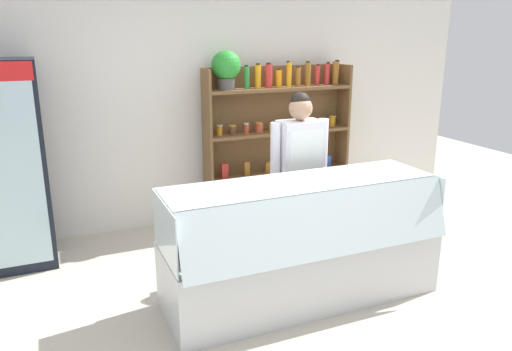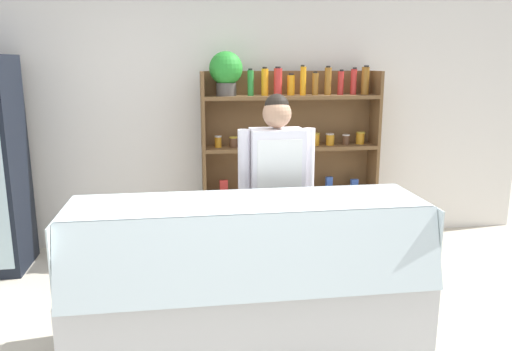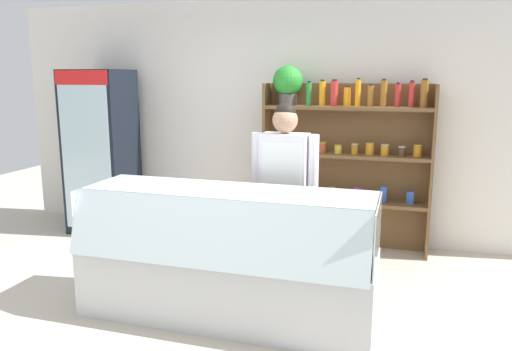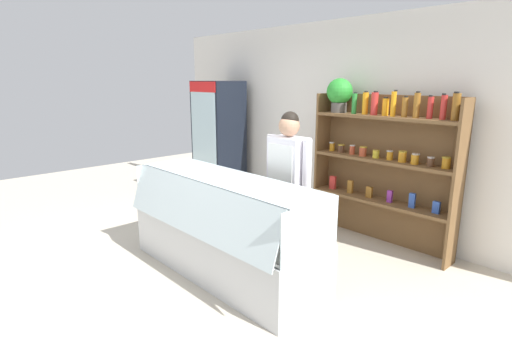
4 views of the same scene
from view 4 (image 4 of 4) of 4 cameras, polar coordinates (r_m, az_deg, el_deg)
name	(u,v)px [view 4 (image 4 of 4)]	position (r m, az deg, el deg)	size (l,w,h in m)	color
ground_plane	(212,273)	(4.26, -6.36, -13.65)	(12.00, 12.00, 0.00)	beige
back_wall	(346,125)	(5.48, 12.73, 7.00)	(6.80, 0.10, 2.70)	white
drinks_fridge	(219,141)	(6.62, -5.34, 4.96)	(0.71, 0.61, 1.92)	black
shelving_unit	(376,150)	(4.93, 16.82, 3.52)	(1.76, 0.32, 1.96)	brown
deli_display_case	(223,244)	(4.14, -4.69, -9.73)	(2.26, 0.80, 1.01)	silver
shop_clerk	(288,177)	(4.13, 4.58, -0.24)	(0.58, 0.25, 1.64)	#383D51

